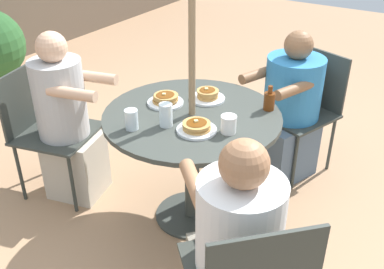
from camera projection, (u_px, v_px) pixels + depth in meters
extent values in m
plane|color=tan|center=(192.00, 215.00, 2.98)|extent=(12.00, 12.00, 0.00)
cylinder|color=#383D38|center=(192.00, 214.00, 2.98)|extent=(0.48, 0.48, 0.01)
cylinder|color=#383D38|center=(192.00, 170.00, 2.80)|extent=(0.09, 0.09, 0.73)
cylinder|color=#383D38|center=(192.00, 116.00, 2.61)|extent=(1.04, 1.04, 0.03)
cylinder|color=#846B4C|center=(192.00, 34.00, 2.37)|extent=(0.04, 0.04, 2.47)
cylinder|color=#333833|center=(295.00, 162.00, 3.13)|extent=(0.02, 0.02, 0.45)
cylinder|color=#333833|center=(254.00, 139.00, 3.41)|extent=(0.02, 0.02, 0.45)
cylinder|color=#333833|center=(331.00, 144.00, 3.34)|extent=(0.02, 0.02, 0.45)
cylinder|color=#333833|center=(290.00, 123.00, 3.62)|extent=(0.02, 0.02, 0.45)
cube|color=#333833|center=(296.00, 114.00, 3.26)|extent=(0.61, 0.61, 0.02)
cube|color=#333833|center=(320.00, 79.00, 3.27)|extent=(0.17, 0.43, 0.42)
cube|color=slate|center=(281.00, 146.00, 3.31)|extent=(0.52, 0.50, 0.45)
cylinder|color=teal|center=(293.00, 89.00, 3.12)|extent=(0.40, 0.40, 0.45)
sphere|color=brown|center=(299.00, 45.00, 2.96)|extent=(0.20, 0.20, 0.20)
cylinder|color=brown|center=(294.00, 89.00, 2.86)|extent=(0.32, 0.17, 0.07)
cylinder|color=brown|center=(258.00, 74.00, 3.08)|extent=(0.32, 0.17, 0.07)
cylinder|color=#333833|center=(102.00, 152.00, 3.24)|extent=(0.02, 0.02, 0.45)
cylinder|color=#333833|center=(72.00, 184.00, 2.91)|extent=(0.02, 0.02, 0.45)
cylinder|color=#333833|center=(54.00, 143.00, 3.35)|extent=(0.02, 0.02, 0.45)
cylinder|color=#333833|center=(20.00, 172.00, 3.02)|extent=(0.02, 0.02, 0.45)
cube|color=#333833|center=(58.00, 133.00, 3.02)|extent=(0.58, 0.58, 0.02)
cube|color=#333833|center=(23.00, 99.00, 2.97)|extent=(0.44, 0.13, 0.42)
cube|color=beige|center=(76.00, 165.00, 3.10)|extent=(0.39, 0.41, 0.45)
cylinder|color=#B2B2B2|center=(60.00, 100.00, 2.87)|extent=(0.33, 0.33, 0.53)
sphere|color=#DBA884|center=(51.00, 47.00, 2.70)|extent=(0.19, 0.19, 0.19)
cylinder|color=#DBA884|center=(94.00, 77.00, 2.86)|extent=(0.14, 0.32, 0.07)
cylinder|color=#DBA884|center=(72.00, 94.00, 2.65)|extent=(0.14, 0.32, 0.07)
cylinder|color=#333833|center=(264.00, 269.00, 2.27)|extent=(0.02, 0.02, 0.45)
cylinder|color=white|center=(240.00, 227.00, 1.89)|extent=(0.38, 0.38, 0.45)
sphere|color=#A3704C|center=(244.00, 164.00, 1.73)|extent=(0.20, 0.20, 0.20)
cylinder|color=#A3704C|center=(194.00, 184.00, 1.98)|extent=(0.27, 0.28, 0.07)
cylinder|color=#A3704C|center=(259.00, 175.00, 2.04)|extent=(0.27, 0.28, 0.07)
cylinder|color=white|center=(197.00, 130.00, 2.43)|extent=(0.22, 0.22, 0.01)
cylinder|color=#BC8947|center=(197.00, 128.00, 2.42)|extent=(0.15, 0.15, 0.01)
cylinder|color=#BC8947|center=(196.00, 126.00, 2.41)|extent=(0.14, 0.14, 0.01)
cylinder|color=#BC8947|center=(196.00, 124.00, 2.41)|extent=(0.15, 0.15, 0.01)
ellipsoid|color=brown|center=(197.00, 122.00, 2.40)|extent=(0.12, 0.11, 0.00)
cube|color=#F4E084|center=(196.00, 121.00, 2.41)|extent=(0.03, 0.03, 0.01)
cylinder|color=white|center=(207.00, 98.00, 2.77)|extent=(0.22, 0.22, 0.01)
cylinder|color=#BC8947|center=(208.00, 97.00, 2.76)|extent=(0.13, 0.13, 0.01)
cylinder|color=#BC8947|center=(208.00, 94.00, 2.76)|extent=(0.13, 0.13, 0.01)
cylinder|color=#BC8947|center=(208.00, 93.00, 2.75)|extent=(0.13, 0.13, 0.01)
cylinder|color=#BC8947|center=(208.00, 91.00, 2.75)|extent=(0.14, 0.14, 0.01)
ellipsoid|color=brown|center=(207.00, 90.00, 2.74)|extent=(0.10, 0.09, 0.00)
cube|color=#F4E084|center=(206.00, 89.00, 2.74)|extent=(0.03, 0.03, 0.01)
cylinder|color=white|center=(165.00, 103.00, 2.72)|extent=(0.22, 0.22, 0.01)
cylinder|color=#BC8947|center=(165.00, 101.00, 2.71)|extent=(0.15, 0.15, 0.01)
cylinder|color=#BC8947|center=(167.00, 99.00, 2.71)|extent=(0.14, 0.14, 0.01)
cylinder|color=#BC8947|center=(165.00, 97.00, 2.71)|extent=(0.15, 0.15, 0.01)
cylinder|color=#BC8947|center=(166.00, 96.00, 2.70)|extent=(0.15, 0.15, 0.01)
ellipsoid|color=brown|center=(165.00, 95.00, 2.69)|extent=(0.12, 0.11, 0.00)
cube|color=#F4E084|center=(164.00, 94.00, 2.69)|extent=(0.03, 0.03, 0.01)
cylinder|color=#602D0F|center=(269.00, 101.00, 2.63)|extent=(0.07, 0.07, 0.10)
cylinder|color=#602D0F|center=(270.00, 90.00, 2.59)|extent=(0.03, 0.03, 0.04)
torus|color=#602D0F|center=(272.00, 97.00, 2.64)|extent=(0.05, 0.01, 0.05)
cylinder|color=white|center=(229.00, 125.00, 2.40)|extent=(0.08, 0.08, 0.09)
cylinder|color=white|center=(229.00, 117.00, 2.37)|extent=(0.09, 0.09, 0.01)
cylinder|color=silver|center=(131.00, 120.00, 2.42)|extent=(0.07, 0.07, 0.11)
cylinder|color=silver|center=(166.00, 115.00, 2.45)|extent=(0.07, 0.07, 0.13)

